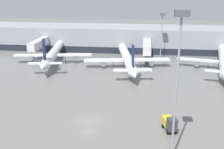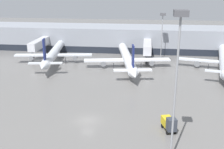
% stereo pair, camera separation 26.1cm
% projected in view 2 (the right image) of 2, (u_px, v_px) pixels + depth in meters
% --- Properties ---
extents(ground_plane, '(320.00, 320.00, 0.00)m').
position_uv_depth(ground_plane, '(88.00, 120.00, 53.47)').
color(ground_plane, slate).
extents(terminal_building, '(160.00, 30.99, 9.00)m').
position_uv_depth(terminal_building, '(119.00, 38.00, 110.48)').
color(terminal_building, gray).
rests_on(terminal_building, ground_plane).
extents(parked_jet_0, '(26.71, 38.35, 9.92)m').
position_uv_depth(parked_jet_0, '(127.00, 58.00, 86.65)').
color(parked_jet_0, silver).
rests_on(parked_jet_0, ground_plane).
extents(parked_jet_3, '(25.13, 36.17, 10.47)m').
position_uv_depth(parked_jet_3, '(53.00, 54.00, 91.20)').
color(parked_jet_3, silver).
rests_on(parked_jet_3, ground_plane).
extents(service_truck_1, '(2.64, 4.14, 2.93)m').
position_uv_depth(service_truck_1, '(169.00, 123.00, 49.17)').
color(service_truck_1, gold).
rests_on(service_truck_1, ground_plane).
extents(apron_light_mast_0, '(1.80, 1.80, 21.76)m').
position_uv_depth(apron_light_mast_0, '(178.00, 49.00, 36.15)').
color(apron_light_mast_0, gray).
rests_on(apron_light_mast_0, ground_plane).
extents(apron_light_mast_3, '(1.80, 1.80, 15.63)m').
position_uv_depth(apron_light_mast_3, '(162.00, 22.00, 93.30)').
color(apron_light_mast_3, gray).
rests_on(apron_light_mast_3, ground_plane).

